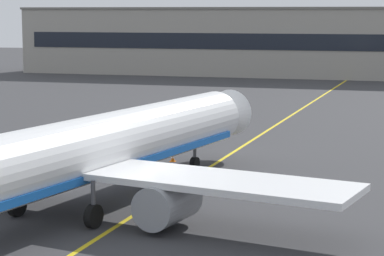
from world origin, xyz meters
TOP-DOWN VIEW (x-y plane):
  - taxiway_centreline at (0.00, 30.00)m, footprint 7.04×179.88m
  - airliner_foreground at (-3.95, 11.39)m, footprint 32.31×41.20m
  - safety_cone_by_nose_gear at (-3.42, 28.11)m, footprint 0.44×0.44m
  - terminal_building at (4.72, 111.19)m, footprint 124.76×12.40m

SIDE VIEW (x-z plane):
  - taxiway_centreline at x=0.00m, z-range 0.00..0.01m
  - safety_cone_by_nose_gear at x=-3.42m, z-range -0.02..0.53m
  - airliner_foreground at x=-3.95m, z-range -2.46..9.19m
  - terminal_building at x=4.72m, z-range 0.01..12.25m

